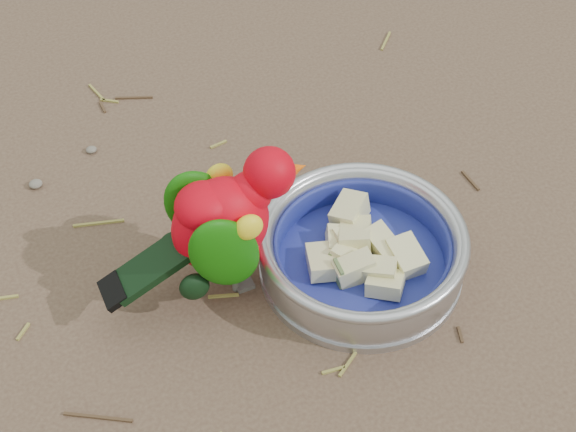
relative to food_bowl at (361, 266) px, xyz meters
name	(u,v)px	position (x,y,z in m)	size (l,w,h in m)	color
ground	(384,267)	(0.03, -0.01, -0.01)	(60.00, 60.00, 0.00)	brown
food_bowl	(361,266)	(0.00, 0.00, 0.00)	(0.23, 0.23, 0.02)	#B2B2BA
bowl_wall	(362,248)	(0.00, 0.00, 0.03)	(0.23, 0.23, 0.04)	#B2B2BA
fruit_wedges	(362,252)	(0.00, 0.00, 0.02)	(0.14, 0.14, 0.03)	beige
lory_parrot	(225,232)	(-0.14, 0.04, 0.08)	(0.10, 0.21, 0.17)	red
ground_debris	(352,240)	(0.01, 0.04, -0.01)	(0.90, 0.80, 0.01)	olive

